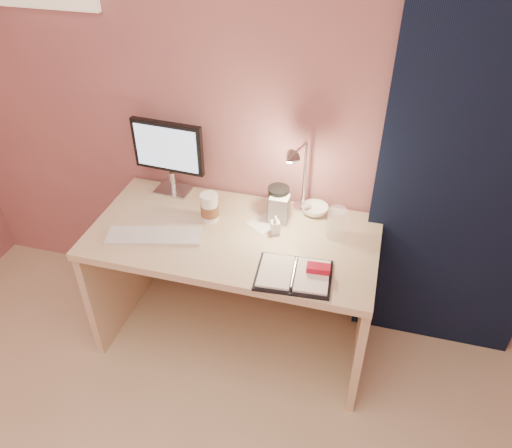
% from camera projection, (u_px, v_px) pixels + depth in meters
% --- Properties ---
extents(room, '(3.50, 3.50, 3.50)m').
position_uv_depth(room, '(455.00, 155.00, 2.22)').
color(room, '#C6B28E').
rests_on(room, ground).
extents(desk, '(1.40, 0.70, 0.73)m').
position_uv_depth(desk, '(238.00, 259.00, 2.62)').
color(desk, beige).
rests_on(desk, ground).
extents(monitor, '(0.39, 0.15, 0.41)m').
position_uv_depth(monitor, '(169.00, 151.00, 2.58)').
color(monitor, silver).
rests_on(monitor, desk).
extents(keyboard, '(0.47, 0.24, 0.02)m').
position_uv_depth(keyboard, '(154.00, 236.00, 2.40)').
color(keyboard, silver).
rests_on(keyboard, desk).
extents(planner, '(0.35, 0.27, 0.05)m').
position_uv_depth(planner, '(296.00, 274.00, 2.17)').
color(planner, black).
rests_on(planner, desk).
extents(paper_c, '(0.18, 0.18, 0.00)m').
position_uv_depth(paper_c, '(264.00, 224.00, 2.49)').
color(paper_c, white).
rests_on(paper_c, desk).
extents(coffee_cup, '(0.09, 0.09, 0.15)m').
position_uv_depth(coffee_cup, '(210.00, 208.00, 2.48)').
color(coffee_cup, white).
rests_on(coffee_cup, desk).
extents(clear_cup, '(0.09, 0.09, 0.15)m').
position_uv_depth(clear_cup, '(336.00, 223.00, 2.37)').
color(clear_cup, white).
rests_on(clear_cup, desk).
extents(bowl, '(0.18, 0.18, 0.04)m').
position_uv_depth(bowl, '(315.00, 210.00, 2.55)').
color(bowl, white).
rests_on(bowl, desk).
extents(lotion_bottle, '(0.06, 0.06, 0.09)m').
position_uv_depth(lotion_bottle, '(275.00, 225.00, 2.41)').
color(lotion_bottle, white).
rests_on(lotion_bottle, desk).
extents(dark_jar, '(0.10, 0.10, 0.15)m').
position_uv_depth(dark_jar, '(278.00, 203.00, 2.50)').
color(dark_jar, black).
rests_on(dark_jar, desk).
extents(product_box, '(0.10, 0.08, 0.14)m').
position_uv_depth(product_box, '(279.00, 209.00, 2.47)').
color(product_box, '#B0B0AB').
rests_on(product_box, desk).
extents(desk_lamp, '(0.14, 0.25, 0.41)m').
position_uv_depth(desk_lamp, '(307.00, 177.00, 2.37)').
color(desk_lamp, silver).
rests_on(desk_lamp, desk).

